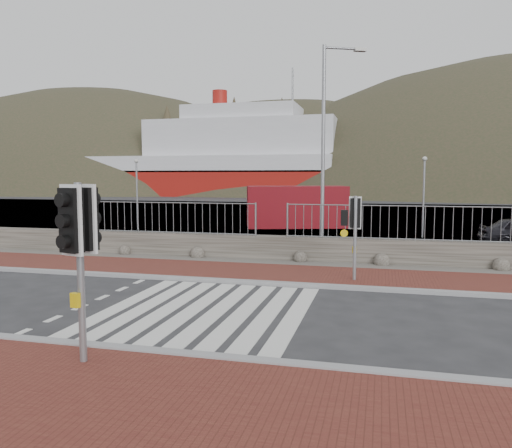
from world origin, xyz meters
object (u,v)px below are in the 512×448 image
(shipping_container, at_px, (296,206))
(ferry, at_px, (205,163))
(traffic_signal_far, at_px, (354,220))
(streetlight, at_px, (327,140))
(traffic_signal_near, at_px, (79,235))

(shipping_container, bearing_deg, ferry, 99.14)
(ferry, xyz_separation_m, traffic_signal_far, (27.82, -63.93, -3.51))
(ferry, xyz_separation_m, streetlight, (26.54, -59.74, -0.90))
(streetlight, bearing_deg, traffic_signal_far, -97.73)
(streetlight, bearing_deg, ferry, 89.14)
(ferry, height_order, traffic_signal_far, ferry)
(traffic_signal_near, relative_size, streetlight, 0.38)
(traffic_signal_near, distance_m, shipping_container, 23.42)
(traffic_signal_far, bearing_deg, traffic_signal_near, 54.41)
(traffic_signal_near, height_order, shipping_container, traffic_signal_near)
(ferry, bearing_deg, traffic_signal_near, -71.57)
(traffic_signal_near, bearing_deg, traffic_signal_far, 77.07)
(traffic_signal_near, distance_m, streetlight, 12.39)
(traffic_signal_far, xyz_separation_m, shipping_container, (-4.34, 15.70, -0.59))
(traffic_signal_near, xyz_separation_m, shipping_container, (-0.39, 23.40, -0.92))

